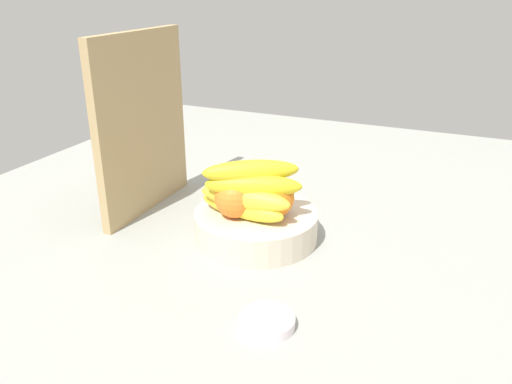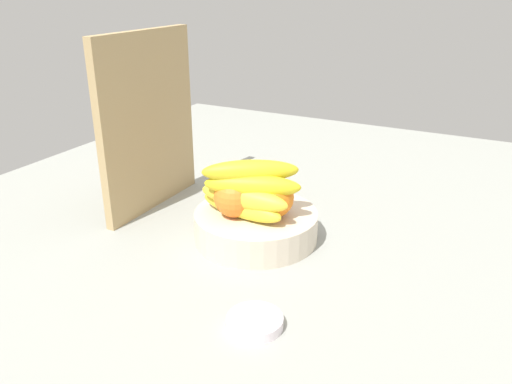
{
  "view_description": "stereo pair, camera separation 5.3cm",
  "coord_description": "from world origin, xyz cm",
  "px_view_note": "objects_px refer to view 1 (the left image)",
  "views": [
    {
      "loc": [
        -75.61,
        -35.54,
        44.98
      ],
      "look_at": [
        1.79,
        -1.44,
        9.39
      ],
      "focal_mm": 35.75,
      "sensor_mm": 36.0,
      "label": 1
    },
    {
      "loc": [
        -73.32,
        -40.34,
        44.98
      ],
      "look_at": [
        1.79,
        -1.44,
        9.39
      ],
      "focal_mm": 35.75,
      "sensor_mm": 36.0,
      "label": 2
    }
  ],
  "objects_px": {
    "orange_center": "(274,197)",
    "jar_lid": "(267,322)",
    "orange_front_left": "(262,182)",
    "cutting_board": "(142,125)",
    "fruit_bowl": "(256,225)",
    "banana_bunch": "(248,191)",
    "orange_front_right": "(235,197)"
  },
  "relations": [
    {
      "from": "orange_front_left",
      "to": "orange_center",
      "type": "relative_size",
      "value": 1.0
    },
    {
      "from": "orange_front_left",
      "to": "orange_center",
      "type": "bearing_deg",
      "value": -140.72
    },
    {
      "from": "banana_bunch",
      "to": "jar_lid",
      "type": "height_order",
      "value": "banana_bunch"
    },
    {
      "from": "jar_lid",
      "to": "cutting_board",
      "type": "bearing_deg",
      "value": 54.63
    },
    {
      "from": "orange_front_right",
      "to": "cutting_board",
      "type": "height_order",
      "value": "cutting_board"
    },
    {
      "from": "cutting_board",
      "to": "orange_center",
      "type": "bearing_deg",
      "value": -98.07
    },
    {
      "from": "fruit_bowl",
      "to": "jar_lid",
      "type": "bearing_deg",
      "value": -152.96
    },
    {
      "from": "fruit_bowl",
      "to": "orange_center",
      "type": "relative_size",
      "value": 3.04
    },
    {
      "from": "orange_front_right",
      "to": "orange_center",
      "type": "relative_size",
      "value": 1.0
    },
    {
      "from": "orange_center",
      "to": "cutting_board",
      "type": "xyz_separation_m",
      "value": [
        0.04,
        0.3,
        0.09
      ]
    },
    {
      "from": "orange_front_left",
      "to": "jar_lid",
      "type": "bearing_deg",
      "value": -155.68
    },
    {
      "from": "cutting_board",
      "to": "banana_bunch",
      "type": "bearing_deg",
      "value": -104.82
    },
    {
      "from": "orange_front_right",
      "to": "orange_center",
      "type": "xyz_separation_m",
      "value": [
        0.03,
        -0.06,
        0.0
      ]
    },
    {
      "from": "banana_bunch",
      "to": "jar_lid",
      "type": "bearing_deg",
      "value": -149.21
    },
    {
      "from": "orange_front_right",
      "to": "banana_bunch",
      "type": "distance_m",
      "value": 0.03
    },
    {
      "from": "fruit_bowl",
      "to": "orange_front_right",
      "type": "xyz_separation_m",
      "value": [
        -0.03,
        0.03,
        0.06
      ]
    },
    {
      "from": "fruit_bowl",
      "to": "banana_bunch",
      "type": "bearing_deg",
      "value": 174.56
    },
    {
      "from": "jar_lid",
      "to": "banana_bunch",
      "type": "bearing_deg",
      "value": 30.79
    },
    {
      "from": "orange_front_left",
      "to": "cutting_board",
      "type": "relative_size",
      "value": 0.21
    },
    {
      "from": "orange_front_right",
      "to": "orange_center",
      "type": "distance_m",
      "value": 0.07
    },
    {
      "from": "orange_front_right",
      "to": "jar_lid",
      "type": "relative_size",
      "value": 0.94
    },
    {
      "from": "orange_center",
      "to": "jar_lid",
      "type": "relative_size",
      "value": 0.94
    },
    {
      "from": "orange_front_left",
      "to": "orange_front_right",
      "type": "xyz_separation_m",
      "value": [
        -0.08,
        0.02,
        0.0
      ]
    },
    {
      "from": "orange_center",
      "to": "banana_bunch",
      "type": "relative_size",
      "value": 0.39
    },
    {
      "from": "orange_front_left",
      "to": "cutting_board",
      "type": "distance_m",
      "value": 0.27
    },
    {
      "from": "fruit_bowl",
      "to": "banana_bunch",
      "type": "xyz_separation_m",
      "value": [
        -0.03,
        0.0,
        0.08
      ]
    },
    {
      "from": "orange_front_left",
      "to": "orange_front_right",
      "type": "bearing_deg",
      "value": 169.12
    },
    {
      "from": "jar_lid",
      "to": "orange_front_left",
      "type": "bearing_deg",
      "value": 24.32
    },
    {
      "from": "orange_front_left",
      "to": "cutting_board",
      "type": "bearing_deg",
      "value": 93.24
    },
    {
      "from": "banana_bunch",
      "to": "jar_lid",
      "type": "xyz_separation_m",
      "value": [
        -0.21,
        -0.12,
        -0.1
      ]
    },
    {
      "from": "banana_bunch",
      "to": "cutting_board",
      "type": "distance_m",
      "value": 0.28
    },
    {
      "from": "cutting_board",
      "to": "orange_front_right",
      "type": "bearing_deg",
      "value": -106.64
    }
  ]
}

